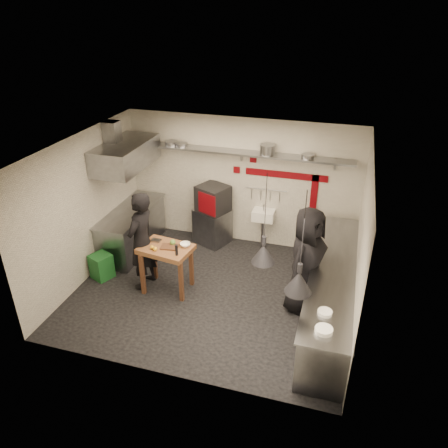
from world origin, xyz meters
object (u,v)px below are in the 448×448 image
(chef_left, at_px, (141,241))
(combi_oven, at_px, (213,199))
(chef_right, at_px, (306,261))
(green_bin, at_px, (102,266))
(oven_stand, at_px, (213,226))
(prep_table, at_px, (167,268))

(chef_left, bearing_deg, combi_oven, 164.59)
(combi_oven, bearing_deg, chef_right, -13.79)
(combi_oven, xyz_separation_m, green_bin, (-1.69, -1.90, -0.84))
(oven_stand, relative_size, chef_right, 0.41)
(prep_table, relative_size, chef_left, 0.48)
(combi_oven, height_order, chef_right, chef_right)
(prep_table, height_order, chef_right, chef_right)
(oven_stand, xyz_separation_m, prep_table, (-0.26, -1.95, 0.06))
(prep_table, xyz_separation_m, chef_left, (-0.48, 0.01, 0.50))
(prep_table, relative_size, chef_right, 0.47)
(oven_stand, relative_size, green_bin, 1.60)
(combi_oven, bearing_deg, oven_stand, 149.54)
(oven_stand, height_order, prep_table, prep_table)
(green_bin, relative_size, chef_right, 0.26)
(green_bin, xyz_separation_m, chef_right, (3.90, 0.17, 0.72))
(combi_oven, height_order, green_bin, combi_oven)
(green_bin, relative_size, chef_left, 0.26)
(prep_table, bearing_deg, oven_stand, 90.70)
(chef_right, bearing_deg, green_bin, 114.52)
(prep_table, bearing_deg, chef_left, -172.67)
(combi_oven, height_order, prep_table, combi_oven)
(prep_table, distance_m, chef_left, 0.69)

